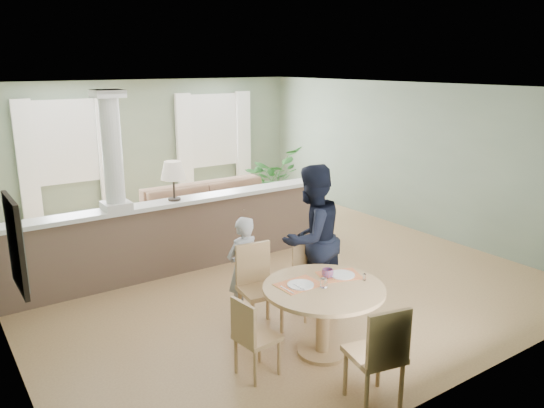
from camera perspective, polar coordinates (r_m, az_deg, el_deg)
ground at (r=8.42m, az=-2.96°, el=-6.18°), size 8.00×8.00×0.00m
room_shell at (r=8.47m, az=-5.52°, el=6.60°), size 7.02×8.02×2.71m
pony_wall at (r=7.92m, az=-9.89°, el=-2.35°), size 5.32×0.38×2.70m
sofa at (r=9.65m, az=-6.20°, el=-0.65°), size 3.08×1.21×0.90m
houseplant at (r=11.09m, az=0.07°, el=2.65°), size 1.56×1.50×1.33m
dining_table at (r=5.69m, az=5.55°, el=-10.25°), size 1.28×1.28×0.88m
chair_far_boy at (r=6.24m, az=-1.56°, el=-8.47°), size 0.51×0.51×1.00m
chair_far_man at (r=6.61m, az=4.12°, el=-7.75°), size 0.48×0.48×0.88m
chair_near at (r=4.97m, az=11.49°, el=-15.35°), size 0.53×0.53×1.00m
chair_side at (r=5.34m, az=-2.17°, el=-13.84°), size 0.42×0.42×0.84m
child_person at (r=6.40m, az=-3.15°, el=-6.95°), size 0.52×0.39×1.29m
man_person at (r=6.58m, az=4.26°, el=-3.73°), size 1.00×0.84×1.86m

